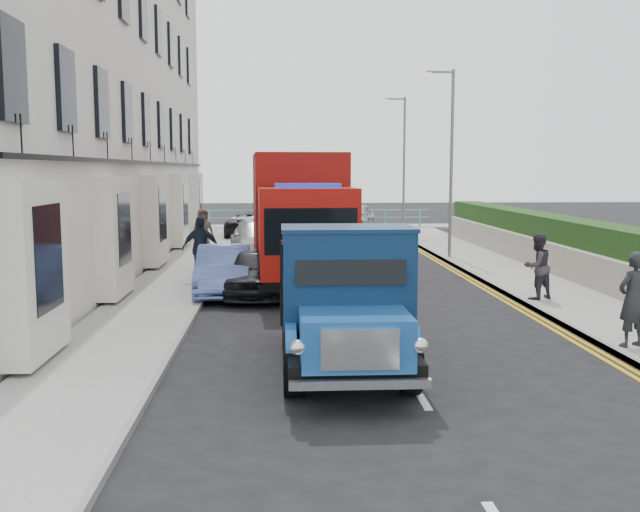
# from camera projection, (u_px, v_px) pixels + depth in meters

# --- Properties ---
(ground) EXTENTS (120.00, 120.00, 0.00)m
(ground) POSITION_uv_depth(u_px,v_px,m) (398.00, 361.00, 12.63)
(ground) COLOR black
(ground) RESTS_ON ground
(pavement_west) EXTENTS (2.40, 38.00, 0.12)m
(pavement_west) POSITION_uv_depth(u_px,v_px,m) (175.00, 281.00, 21.24)
(pavement_west) COLOR gray
(pavement_west) RESTS_ON ground
(pavement_east) EXTENTS (2.60, 38.00, 0.12)m
(pavement_east) POSITION_uv_depth(u_px,v_px,m) (520.00, 278.00, 21.85)
(pavement_east) COLOR gray
(pavement_east) RESTS_ON ground
(promenade) EXTENTS (30.00, 2.50, 0.12)m
(promenade) POSITION_uv_depth(u_px,v_px,m) (315.00, 227.00, 41.36)
(promenade) COLOR gray
(promenade) RESTS_ON ground
(sea_plane) EXTENTS (120.00, 120.00, 0.00)m
(sea_plane) POSITION_uv_depth(u_px,v_px,m) (299.00, 203.00, 72.08)
(sea_plane) COLOR #4D5D69
(sea_plane) RESTS_ON ground
(terrace_west) EXTENTS (6.31, 30.20, 14.25)m
(terrace_west) POSITION_uv_depth(u_px,v_px,m) (60.00, 57.00, 24.09)
(terrace_west) COLOR silver
(terrace_west) RESTS_ON ground
(garden_east) EXTENTS (1.45, 28.00, 1.75)m
(garden_east) POSITION_uv_depth(u_px,v_px,m) (582.00, 251.00, 21.86)
(garden_east) COLOR #B2AD9E
(garden_east) RESTS_ON ground
(seafront_railing) EXTENTS (13.00, 0.08, 1.11)m
(seafront_railing) POSITION_uv_depth(u_px,v_px,m) (315.00, 219.00, 40.50)
(seafront_railing) COLOR #59B2A5
(seafront_railing) RESTS_ON ground
(lamp_mid) EXTENTS (1.23, 0.18, 7.00)m
(lamp_mid) POSITION_uv_depth(u_px,v_px,m) (448.00, 153.00, 26.26)
(lamp_mid) COLOR slate
(lamp_mid) RESTS_ON ground
(lamp_far) EXTENTS (1.23, 0.18, 7.00)m
(lamp_far) POSITION_uv_depth(u_px,v_px,m) (402.00, 157.00, 36.17)
(lamp_far) COLOR slate
(lamp_far) RESTS_ON ground
(bedford_lorry) EXTENTS (2.12, 5.22, 2.45)m
(bedford_lorry) POSITION_uv_depth(u_px,v_px,m) (346.00, 310.00, 11.49)
(bedford_lorry) COLOR black
(bedford_lorry) RESTS_ON ground
(red_lorry) EXTENTS (2.83, 7.44, 3.84)m
(red_lorry) POSITION_uv_depth(u_px,v_px,m) (299.00, 216.00, 20.70)
(red_lorry) COLOR black
(red_lorry) RESTS_ON ground
(parked_car_front) EXTENTS (1.82, 4.01, 1.34)m
(parked_car_front) POSITION_uv_depth(u_px,v_px,m) (258.00, 271.00, 19.07)
(parked_car_front) COLOR black
(parked_car_front) RESTS_ON ground
(parked_car_mid) EXTENTS (1.53, 4.05, 1.32)m
(parked_car_mid) POSITION_uv_depth(u_px,v_px,m) (224.00, 270.00, 19.34)
(parked_car_mid) COLOR #5F7CCB
(parked_car_mid) RESTS_ON ground
(parked_car_rear) EXTENTS (2.83, 5.59, 1.55)m
(parked_car_rear) POSITION_uv_depth(u_px,v_px,m) (263.00, 241.00, 26.15)
(parked_car_rear) COLOR #B8B8BD
(parked_car_rear) RESTS_ON ground
(seafront_car_left) EXTENTS (2.48, 4.74, 1.27)m
(seafront_car_left) POSITION_uv_depth(u_px,v_px,m) (251.00, 225.00, 35.58)
(seafront_car_left) COLOR black
(seafront_car_left) RESTS_ON ground
(seafront_car_right) EXTENTS (2.90, 4.79, 1.53)m
(seafront_car_right) POSITION_uv_depth(u_px,v_px,m) (355.00, 217.00, 39.23)
(seafront_car_right) COLOR #A4A3A7
(seafront_car_right) RESTS_ON ground
(pedestrian_east_near) EXTENTS (0.76, 0.63, 1.78)m
(pedestrian_east_near) POSITION_uv_depth(u_px,v_px,m) (633.00, 299.00, 13.10)
(pedestrian_east_near) COLOR black
(pedestrian_east_near) RESTS_ON pavement_east
(pedestrian_east_far) EXTENTS (1.01, 0.92, 1.68)m
(pedestrian_east_far) POSITION_uv_depth(u_px,v_px,m) (537.00, 266.00, 17.94)
(pedestrian_east_far) COLOR #332E38
(pedestrian_east_far) RESTS_ON pavement_east
(pedestrian_west_near) EXTENTS (1.12, 0.50, 1.88)m
(pedestrian_west_near) POSITION_uv_depth(u_px,v_px,m) (201.00, 248.00, 21.07)
(pedestrian_west_near) COLOR #1B2330
(pedestrian_west_near) RESTS_ON pavement_west
(pedestrian_west_far) EXTENTS (1.00, 0.83, 1.75)m
(pedestrian_west_far) POSITION_uv_depth(u_px,v_px,m) (203.00, 231.00, 27.66)
(pedestrian_west_far) COLOR #423A2F
(pedestrian_west_far) RESTS_ON pavement_west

